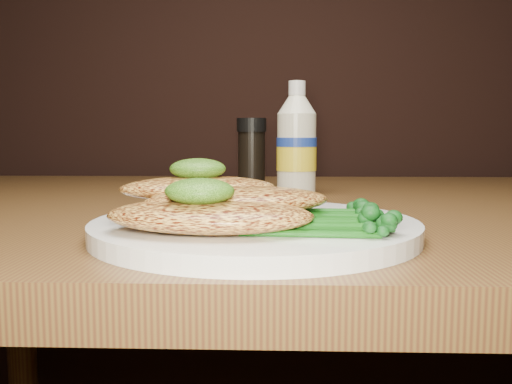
{
  "coord_description": "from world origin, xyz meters",
  "views": [
    {
      "loc": [
        -0.02,
        0.34,
        0.84
      ],
      "look_at": [
        -0.04,
        0.8,
        0.79
      ],
      "focal_mm": 38.09,
      "sensor_mm": 36.0,
      "label": 1
    }
  ],
  "objects": [
    {
      "name": "chicken_back",
      "position": [
        -0.09,
        0.8,
        0.79
      ],
      "size": [
        0.14,
        0.09,
        0.02
      ],
      "primitive_type": "ellipsoid",
      "rotation": [
        0.0,
        0.0,
        0.21
      ],
      "color": "gold",
      "rests_on": "plate"
    },
    {
      "name": "broccolini_bundle",
      "position": [
        0.0,
        0.77,
        0.77
      ],
      "size": [
        0.14,
        0.11,
        0.02
      ],
      "primitive_type": null,
      "rotation": [
        0.0,
        0.0,
        -0.03
      ],
      "color": "#135011",
      "rests_on": "plate"
    },
    {
      "name": "mayo_bottle",
      "position": [
        0.01,
        1.12,
        0.83
      ],
      "size": [
        0.06,
        0.06,
        0.16
      ],
      "primitive_type": null,
      "rotation": [
        0.0,
        0.0,
        0.01
      ],
      "color": "beige",
      "rests_on": "dining_table"
    },
    {
      "name": "chicken_front",
      "position": [
        -0.07,
        0.74,
        0.78
      ],
      "size": [
        0.16,
        0.09,
        0.03
      ],
      "primitive_type": "ellipsoid",
      "rotation": [
        0.0,
        0.0,
        -0.07
      ],
      "color": "gold",
      "rests_on": "plate"
    },
    {
      "name": "chicken_mid",
      "position": [
        -0.05,
        0.77,
        0.78
      ],
      "size": [
        0.16,
        0.11,
        0.02
      ],
      "primitive_type": "ellipsoid",
      "rotation": [
        0.0,
        0.0,
        0.26
      ],
      "color": "gold",
      "rests_on": "plate"
    },
    {
      "name": "pesto_front",
      "position": [
        -0.08,
        0.73,
        0.8
      ],
      "size": [
        0.06,
        0.05,
        0.02
      ],
      "primitive_type": "ellipsoid",
      "rotation": [
        0.0,
        0.0,
        -0.13
      ],
      "color": "#133207",
      "rests_on": "chicken_front"
    },
    {
      "name": "plate",
      "position": [
        -0.04,
        0.8,
        0.76
      ],
      "size": [
        0.28,
        0.28,
        0.01
      ],
      "primitive_type": "cylinder",
      "color": "white",
      "rests_on": "dining_table"
    },
    {
      "name": "pepper_grinder",
      "position": [
        -0.06,
        1.18,
        0.81
      ],
      "size": [
        0.05,
        0.05,
        0.11
      ],
      "primitive_type": null,
      "rotation": [
        0.0,
        0.0,
        0.09
      ],
      "color": "black",
      "rests_on": "dining_table"
    },
    {
      "name": "pesto_back",
      "position": [
        -0.09,
        0.8,
        0.81
      ],
      "size": [
        0.05,
        0.05,
        0.02
      ],
      "primitive_type": "ellipsoid",
      "rotation": [
        0.0,
        0.0,
        -0.1
      ],
      "color": "#133207",
      "rests_on": "chicken_back"
    }
  ]
}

